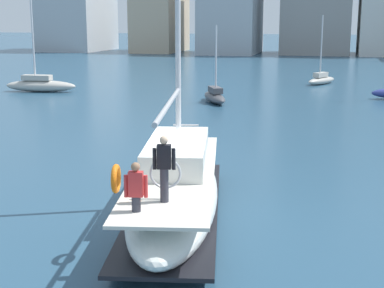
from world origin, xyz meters
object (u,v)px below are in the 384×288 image
at_px(moored_cutter_right, 321,79).
at_px(moored_sloop_far, 40,84).
at_px(moored_catamaran, 215,96).
at_px(main_sailboat, 175,188).

bearing_deg(moored_cutter_right, moored_sloop_far, -153.54).
relative_size(moored_sloop_far, moored_catamaran, 1.50).
height_order(main_sailboat, moored_catamaran, main_sailboat).
height_order(moored_sloop_far, moored_cutter_right, moored_sloop_far).
height_order(moored_catamaran, moored_cutter_right, moored_cutter_right).
distance_m(moored_sloop_far, moored_cutter_right, 23.88).
xyz_separation_m(main_sailboat, moored_cutter_right, (3.28, 36.34, -0.46)).
relative_size(main_sailboat, moored_cutter_right, 2.35).
relative_size(main_sailboat, moored_sloop_far, 1.78).
distance_m(moored_sloop_far, moored_catamaran, 14.72).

